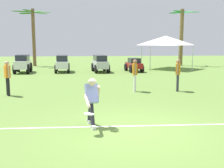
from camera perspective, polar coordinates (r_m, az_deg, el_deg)
The scene contains 14 objects.
ground_plane at distance 7.81m, azimuth 4.29°, elevation -9.33°, with size 80.00×80.00×0.00m, color olive.
field_line_paint at distance 8.17m, azimuth 3.85°, elevation -8.50°, with size 20.50×0.08×0.01m, color white.
frisbee_thrower at distance 7.92m, azimuth -4.18°, elevation -3.14°, with size 0.47×1.14×1.41m.
frisbee_in_flight at distance 7.31m, azimuth -4.69°, elevation -6.07°, with size 0.27×0.27×0.05m.
teammate_near_sideline at distance 13.98m, azimuth 13.26°, elevation 2.36°, with size 0.32×0.48×1.56m.
teammate_midfield at distance 13.31m, azimuth -20.49°, elevation 1.74°, with size 0.35×0.46×1.56m.
teammate_deep at distance 13.58m, azimuth 4.67°, elevation 2.38°, with size 0.22×0.50×1.56m.
parked_car_slot_a at distance 22.95m, azimuth -17.69°, elevation 4.04°, with size 1.29×2.40×1.40m.
parked_car_slot_b at distance 22.75m, azimuth -10.07°, elevation 4.23°, with size 1.27×2.45×1.34m.
parked_car_slot_c at distance 22.45m, azimuth -2.42°, elevation 4.29°, with size 1.41×2.50×1.34m.
parked_car_slot_d at distance 22.79m, azimuth 4.47°, elevation 3.94°, with size 1.33×2.29×1.10m.
palm_tree_far_left at distance 29.00m, azimuth -15.68°, elevation 10.40°, with size 3.71×3.38×5.57m.
palm_tree_left_of_centre at distance 29.23m, azimuth 13.95°, elevation 9.90°, with size 3.19×2.89×5.59m.
event_tent at distance 25.50m, azimuth 10.90°, elevation 8.68°, with size 3.77×3.77×2.92m.
Camera 1 is at (-1.26, -7.33, 2.40)m, focal length 45.00 mm.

